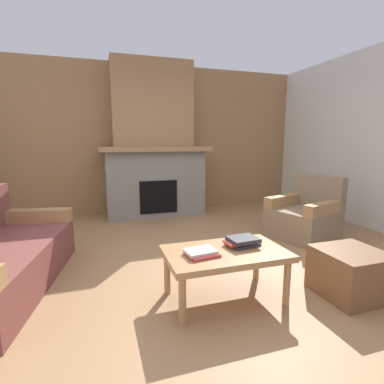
{
  "coord_description": "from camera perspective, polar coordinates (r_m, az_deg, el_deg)",
  "views": [
    {
      "loc": [
        -0.97,
        -2.64,
        1.32
      ],
      "look_at": [
        0.24,
        1.13,
        0.63
      ],
      "focal_mm": 27.52,
      "sensor_mm": 36.0,
      "label": 1
    }
  ],
  "objects": [
    {
      "name": "armchair",
      "position": [
        4.38,
        21.08,
        -4.42
      ],
      "size": [
        0.95,
        0.95,
        0.85
      ],
      "color": "#847056",
      "rests_on": "ground"
    },
    {
      "name": "wall_back_wood_panel",
      "position": [
        5.72,
        -8.22,
        10.01
      ],
      "size": [
        6.0,
        0.12,
        2.7
      ],
      "primitive_type": "cube",
      "color": "#997047",
      "rests_on": "ground"
    },
    {
      "name": "book_stack_near_edge",
      "position": [
        2.37,
        1.82,
        -11.68
      ],
      "size": [
        0.27,
        0.23,
        0.05
      ],
      "color": "#B23833",
      "rests_on": "coffee_table"
    },
    {
      "name": "fireplace",
      "position": [
        5.36,
        -7.48,
        8.06
      ],
      "size": [
        1.9,
        0.82,
        2.7
      ],
      "color": "gray",
      "rests_on": "ground"
    },
    {
      "name": "coffee_table",
      "position": [
        2.51,
        6.45,
        -12.36
      ],
      "size": [
        1.0,
        0.6,
        0.43
      ],
      "color": "#A87A4C",
      "rests_on": "ground"
    },
    {
      "name": "ottoman",
      "position": [
        2.97,
        28.35,
        -13.64
      ],
      "size": [
        0.52,
        0.52,
        0.4
      ],
      "primitive_type": "cube",
      "color": "brown",
      "rests_on": "ground"
    },
    {
      "name": "ground",
      "position": [
        3.11,
        2.2,
        -15.33
      ],
      "size": [
        9.0,
        9.0,
        0.0
      ],
      "primitive_type": "plane",
      "color": "#9E754C"
    },
    {
      "name": "book_stack_center",
      "position": [
        2.61,
        9.72,
        -9.4
      ],
      "size": [
        0.31,
        0.26,
        0.08
      ],
      "color": "#2D2D33",
      "rests_on": "coffee_table"
    }
  ]
}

